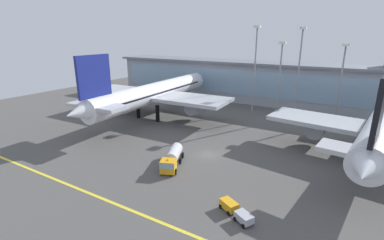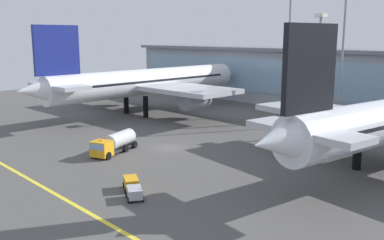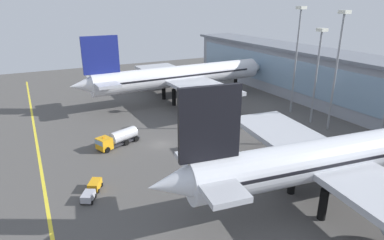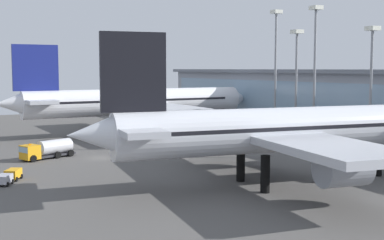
% 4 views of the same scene
% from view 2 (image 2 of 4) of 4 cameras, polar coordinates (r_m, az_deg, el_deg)
% --- Properties ---
extents(ground_plane, '(180.00, 180.00, 0.00)m').
position_cam_2_polar(ground_plane, '(67.05, -3.10, -3.73)').
color(ground_plane, '#514F4C').
extents(taxiway_centreline_stripe, '(144.00, 0.50, 0.01)m').
position_cam_2_polar(taxiway_centreline_stripe, '(55.92, -20.61, -7.49)').
color(taxiway_centreline_stripe, yellow).
rests_on(taxiway_centreline_stripe, ground).
extents(terminal_building, '(128.84, 14.00, 19.42)m').
position_cam_2_polar(terminal_building, '(104.69, 19.07, 5.26)').
color(terminal_building, '#9399A3').
rests_on(terminal_building, ground).
extents(airliner_near_left, '(44.54, 59.25, 19.11)m').
position_cam_2_polar(airliner_near_left, '(96.17, -5.90, 4.98)').
color(airliner_near_left, black).
rests_on(airliner_near_left, ground).
extents(fuel_tanker_truck, '(5.74, 9.29, 2.90)m').
position_cam_2_polar(fuel_tanker_truck, '(64.82, -10.36, -3.04)').
color(fuel_tanker_truck, black).
rests_on(fuel_tanker_truck, ground).
extents(baggage_tug_near, '(5.63, 4.12, 1.40)m').
position_cam_2_polar(baggage_tug_near, '(48.28, -7.88, -8.81)').
color(baggage_tug_near, black).
rests_on(baggage_tug_near, ground).
extents(apron_light_mast_west, '(1.80, 1.80, 21.44)m').
position_cam_2_polar(apron_light_mast_west, '(90.45, 16.50, 8.82)').
color(apron_light_mast_west, gray).
rests_on(apron_light_mast_west, ground).
extents(apron_light_mast_centre, '(1.80, 1.80, 25.22)m').
position_cam_2_polar(apron_light_mast_centre, '(88.02, 19.45, 9.96)').
color(apron_light_mast_centre, gray).
rests_on(apron_light_mast_centre, ground).
extents(apron_light_mast_east, '(1.80, 1.80, 25.81)m').
position_cam_2_polar(apron_light_mast_east, '(95.53, 12.77, 10.55)').
color(apron_light_mast_east, gray).
rests_on(apron_light_mast_east, ground).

